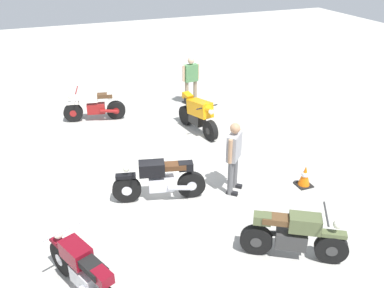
% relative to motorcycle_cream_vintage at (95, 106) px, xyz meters
% --- Properties ---
extents(ground_plane, '(40.00, 40.00, 0.00)m').
position_rel_motorcycle_cream_vintage_xyz_m(ground_plane, '(-3.57, -1.03, -0.49)').
color(ground_plane, '#ADAAA3').
extents(motorcycle_cream_vintage, '(0.82, 1.94, 1.07)m').
position_rel_motorcycle_cream_vintage_xyz_m(motorcycle_cream_vintage, '(0.00, 0.00, 0.00)').
color(motorcycle_cream_vintage, black).
rests_on(motorcycle_cream_vintage, ground).
extents(motorcycle_olive_vintage, '(1.16, 1.74, 1.07)m').
position_rel_motorcycle_cream_vintage_xyz_m(motorcycle_olive_vintage, '(-7.72, -2.30, 0.00)').
color(motorcycle_olive_vintage, black).
rests_on(motorcycle_olive_vintage, ground).
extents(motorcycle_black_cruiser, '(0.85, 2.06, 1.09)m').
position_rel_motorcycle_cream_vintage_xyz_m(motorcycle_black_cruiser, '(-5.04, -0.59, 0.03)').
color(motorcycle_black_cruiser, black).
rests_on(motorcycle_black_cruiser, ground).
extents(motorcycle_orange_sportbike, '(1.95, 0.71, 1.14)m').
position_rel_motorcycle_cream_vintage_xyz_m(motorcycle_orange_sportbike, '(-2.03, -2.75, 0.11)').
color(motorcycle_orange_sportbike, black).
rests_on(motorcycle_orange_sportbike, ground).
extents(motorcycle_maroon_cruiser, '(1.96, 0.99, 1.09)m').
position_rel_motorcycle_cream_vintage_xyz_m(motorcycle_maroon_cruiser, '(-7.26, 1.39, 0.03)').
color(motorcycle_maroon_cruiser, black).
rests_on(motorcycle_maroon_cruiser, ground).
extents(person_in_green_shirt, '(0.34, 0.65, 1.67)m').
position_rel_motorcycle_cream_vintage_xyz_m(person_in_green_shirt, '(0.24, -3.40, 0.46)').
color(person_in_green_shirt, gray).
rests_on(person_in_green_shirt, ground).
extents(person_in_gray_shirt, '(0.56, 0.55, 1.72)m').
position_rel_motorcycle_cream_vintage_xyz_m(person_in_gray_shirt, '(-5.31, -2.27, 0.50)').
color(person_in_gray_shirt, '#59595B').
rests_on(person_in_gray_shirt, ground).
extents(traffic_cone, '(0.36, 0.36, 0.53)m').
position_rel_motorcycle_cream_vintage_xyz_m(traffic_cone, '(-5.75, -3.97, -0.23)').
color(traffic_cone, black).
rests_on(traffic_cone, ground).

